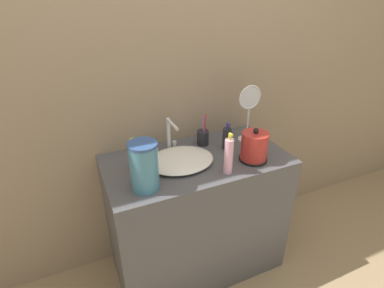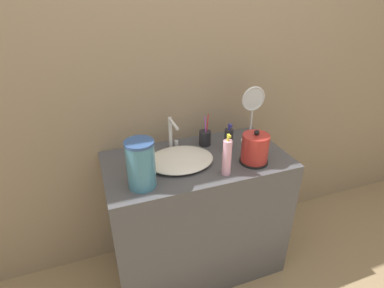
{
  "view_description": "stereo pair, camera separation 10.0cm",
  "coord_description": "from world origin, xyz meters",
  "px_view_note": "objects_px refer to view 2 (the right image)",
  "views": [
    {
      "loc": [
        -0.61,
        -1.03,
        1.67
      ],
      "look_at": [
        -0.03,
        0.27,
        0.91
      ],
      "focal_mm": 28.0,
      "sensor_mm": 36.0,
      "label": 1
    },
    {
      "loc": [
        -0.52,
        -1.07,
        1.67
      ],
      "look_at": [
        -0.03,
        0.27,
        0.91
      ],
      "focal_mm": 28.0,
      "sensor_mm": 36.0,
      "label": 2
    }
  ],
  "objects_px": {
    "shampoo_bottle": "(134,154)",
    "vanity_mirror": "(252,111)",
    "faucet": "(172,132)",
    "mouthwash_bottle": "(227,157)",
    "lotion_bottle": "(229,139)",
    "water_pitcher": "(141,164)",
    "electric_kettle": "(255,150)",
    "toothbrush_cup": "(205,138)"
  },
  "relations": [
    {
      "from": "shampoo_bottle",
      "to": "vanity_mirror",
      "type": "relative_size",
      "value": 0.51
    },
    {
      "from": "faucet",
      "to": "mouthwash_bottle",
      "type": "relative_size",
      "value": 0.86
    },
    {
      "from": "lotion_bottle",
      "to": "water_pitcher",
      "type": "distance_m",
      "value": 0.58
    },
    {
      "from": "mouthwash_bottle",
      "to": "water_pitcher",
      "type": "height_order",
      "value": "water_pitcher"
    },
    {
      "from": "electric_kettle",
      "to": "vanity_mirror",
      "type": "relative_size",
      "value": 0.55
    },
    {
      "from": "toothbrush_cup",
      "to": "shampoo_bottle",
      "type": "height_order",
      "value": "toothbrush_cup"
    },
    {
      "from": "electric_kettle",
      "to": "lotion_bottle",
      "type": "distance_m",
      "value": 0.19
    },
    {
      "from": "mouthwash_bottle",
      "to": "vanity_mirror",
      "type": "relative_size",
      "value": 0.64
    },
    {
      "from": "water_pitcher",
      "to": "faucet",
      "type": "bearing_deg",
      "value": 51.41
    },
    {
      "from": "shampoo_bottle",
      "to": "mouthwash_bottle",
      "type": "bearing_deg",
      "value": -26.67
    },
    {
      "from": "electric_kettle",
      "to": "toothbrush_cup",
      "type": "relative_size",
      "value": 0.96
    },
    {
      "from": "toothbrush_cup",
      "to": "mouthwash_bottle",
      "type": "bearing_deg",
      "value": -93.17
    },
    {
      "from": "shampoo_bottle",
      "to": "faucet",
      "type": "bearing_deg",
      "value": 28.37
    },
    {
      "from": "faucet",
      "to": "shampoo_bottle",
      "type": "height_order",
      "value": "faucet"
    },
    {
      "from": "electric_kettle",
      "to": "water_pitcher",
      "type": "distance_m",
      "value": 0.62
    },
    {
      "from": "toothbrush_cup",
      "to": "lotion_bottle",
      "type": "height_order",
      "value": "toothbrush_cup"
    },
    {
      "from": "toothbrush_cup",
      "to": "lotion_bottle",
      "type": "distance_m",
      "value": 0.15
    },
    {
      "from": "water_pitcher",
      "to": "electric_kettle",
      "type": "bearing_deg",
      "value": 0.79
    },
    {
      "from": "lotion_bottle",
      "to": "vanity_mirror",
      "type": "relative_size",
      "value": 0.46
    },
    {
      "from": "lotion_bottle",
      "to": "vanity_mirror",
      "type": "bearing_deg",
      "value": 13.63
    },
    {
      "from": "toothbrush_cup",
      "to": "mouthwash_bottle",
      "type": "xyz_separation_m",
      "value": [
        -0.02,
        -0.33,
        0.05
      ]
    },
    {
      "from": "faucet",
      "to": "lotion_bottle",
      "type": "xyz_separation_m",
      "value": [
        0.31,
        -0.11,
        -0.05
      ]
    },
    {
      "from": "shampoo_bottle",
      "to": "mouthwash_bottle",
      "type": "xyz_separation_m",
      "value": [
        0.43,
        -0.22,
        0.01
      ]
    },
    {
      "from": "faucet",
      "to": "vanity_mirror",
      "type": "bearing_deg",
      "value": -9.01
    },
    {
      "from": "faucet",
      "to": "electric_kettle",
      "type": "distance_m",
      "value": 0.48
    },
    {
      "from": "lotion_bottle",
      "to": "water_pitcher",
      "type": "xyz_separation_m",
      "value": [
        -0.55,
        -0.19,
        0.05
      ]
    },
    {
      "from": "shampoo_bottle",
      "to": "mouthwash_bottle",
      "type": "relative_size",
      "value": 0.8
    },
    {
      "from": "lotion_bottle",
      "to": "mouthwash_bottle",
      "type": "xyz_separation_m",
      "value": [
        -0.13,
        -0.23,
        0.03
      ]
    },
    {
      "from": "electric_kettle",
      "to": "toothbrush_cup",
      "type": "height_order",
      "value": "toothbrush_cup"
    },
    {
      "from": "mouthwash_bottle",
      "to": "lotion_bottle",
      "type": "bearing_deg",
      "value": 61.6
    },
    {
      "from": "faucet",
      "to": "water_pitcher",
      "type": "xyz_separation_m",
      "value": [
        -0.24,
        -0.3,
        0.01
      ]
    },
    {
      "from": "lotion_bottle",
      "to": "vanity_mirror",
      "type": "distance_m",
      "value": 0.22
    },
    {
      "from": "toothbrush_cup",
      "to": "vanity_mirror",
      "type": "relative_size",
      "value": 0.57
    },
    {
      "from": "electric_kettle",
      "to": "water_pitcher",
      "type": "xyz_separation_m",
      "value": [
        -0.62,
        -0.01,
        0.04
      ]
    },
    {
      "from": "toothbrush_cup",
      "to": "water_pitcher",
      "type": "bearing_deg",
      "value": -146.88
    },
    {
      "from": "vanity_mirror",
      "to": "faucet",
      "type": "bearing_deg",
      "value": 170.99
    },
    {
      "from": "electric_kettle",
      "to": "vanity_mirror",
      "type": "bearing_deg",
      "value": 66.09
    },
    {
      "from": "lotion_bottle",
      "to": "vanity_mirror",
      "type": "height_order",
      "value": "vanity_mirror"
    },
    {
      "from": "toothbrush_cup",
      "to": "shampoo_bottle",
      "type": "relative_size",
      "value": 1.11
    },
    {
      "from": "shampoo_bottle",
      "to": "water_pitcher",
      "type": "relative_size",
      "value": 0.76
    },
    {
      "from": "toothbrush_cup",
      "to": "water_pitcher",
      "type": "height_order",
      "value": "water_pitcher"
    },
    {
      "from": "electric_kettle",
      "to": "vanity_mirror",
      "type": "height_order",
      "value": "vanity_mirror"
    }
  ]
}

